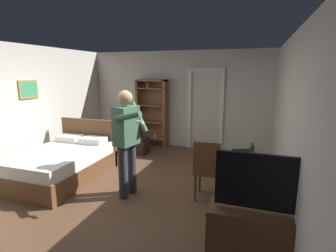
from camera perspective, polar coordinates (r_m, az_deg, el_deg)
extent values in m
plane|color=brown|center=(4.65, -9.01, -14.27)|extent=(6.65, 6.65, 0.00)
cube|color=beige|center=(7.09, 2.28, 5.83)|extent=(5.15, 0.12, 2.58)
cube|color=beige|center=(5.86, -31.84, 2.77)|extent=(0.12, 6.29, 2.58)
cube|color=#B2933F|center=(6.07, -28.41, 7.15)|extent=(0.03, 0.46, 0.37)
cube|color=#3E9865|center=(6.06, -28.33, 7.15)|extent=(0.01, 0.40, 0.31)
cube|color=beige|center=(3.79, 26.26, -0.73)|extent=(0.12, 6.29, 2.58)
cube|color=white|center=(6.95, 4.80, 3.47)|extent=(0.08, 0.08, 2.05)
cube|color=white|center=(6.80, 11.77, 3.07)|extent=(0.08, 0.08, 2.05)
cube|color=white|center=(6.79, 8.52, 12.20)|extent=(0.93, 0.08, 0.08)
cube|color=brown|center=(5.45, -22.54, -9.05)|extent=(1.35, 1.95, 0.35)
cube|color=white|center=(5.36, -22.78, -6.19)|extent=(1.29, 1.89, 0.22)
cube|color=brown|center=(6.05, -17.00, -3.29)|extent=(1.35, 0.08, 1.02)
cube|color=white|center=(6.00, -20.81, -2.49)|extent=(0.50, 0.34, 0.12)
cube|color=white|center=(5.64, -16.14, -3.04)|extent=(0.50, 0.34, 0.12)
cube|color=brown|center=(7.27, -6.44, 2.92)|extent=(0.06, 0.32, 1.83)
cube|color=brown|center=(6.98, -0.59, 2.62)|extent=(0.06, 0.32, 1.83)
cube|color=brown|center=(7.03, -3.67, 10.01)|extent=(0.84, 0.32, 0.04)
cube|color=brown|center=(7.25, -3.13, 2.96)|extent=(0.84, 0.02, 1.83)
cube|color=brown|center=(7.25, -3.50, -2.58)|extent=(0.78, 0.32, 0.03)
cylinder|color=#BBB6A9|center=(7.21, -2.87, -2.15)|extent=(0.06, 0.06, 0.10)
cube|color=brown|center=(7.15, -3.55, 0.97)|extent=(0.78, 0.32, 0.03)
cylinder|color=#5D3977|center=(7.15, -3.63, 1.43)|extent=(0.05, 0.05, 0.09)
cube|color=brown|center=(7.08, -3.60, 4.61)|extent=(0.78, 0.32, 0.03)
cube|color=brown|center=(7.04, -3.65, 8.31)|extent=(0.78, 0.32, 0.03)
cylinder|color=gray|center=(7.08, -4.60, 8.93)|extent=(0.07, 0.07, 0.12)
cube|color=brown|center=(3.28, 19.95, -21.52)|extent=(1.19, 0.40, 0.53)
cube|color=black|center=(2.98, 20.82, -11.58)|extent=(1.06, 0.05, 0.62)
cube|color=teal|center=(3.00, 20.80, -11.36)|extent=(1.00, 0.01, 0.56)
cylinder|color=brown|center=(4.40, 15.76, -11.38)|extent=(0.08, 0.08, 0.67)
cylinder|color=brown|center=(4.53, 15.53, -15.10)|extent=(0.40, 0.40, 0.03)
cylinder|color=brown|center=(4.27, 16.02, -7.06)|extent=(0.67, 0.67, 0.03)
cube|color=black|center=(4.27, 15.64, -6.68)|extent=(0.38, 0.32, 0.02)
cube|color=black|center=(4.12, 16.25, -5.73)|extent=(0.37, 0.30, 0.08)
cube|color=navy|center=(4.13, 16.23, -5.70)|extent=(0.33, 0.26, 0.06)
cylinder|color=#1E4F18|center=(4.16, 18.01, -5.82)|extent=(0.06, 0.06, 0.23)
cylinder|color=#1E4F18|center=(4.12, 18.13, -3.90)|extent=(0.03, 0.03, 0.06)
cylinder|color=brown|center=(4.51, 11.28, -12.07)|extent=(0.04, 0.04, 0.45)
cylinder|color=brown|center=(4.56, 6.96, -11.65)|extent=(0.04, 0.04, 0.45)
cylinder|color=brown|center=(4.20, 10.65, -13.90)|extent=(0.04, 0.04, 0.45)
cylinder|color=brown|center=(4.25, 5.99, -13.41)|extent=(0.04, 0.04, 0.45)
cube|color=brown|center=(4.28, 8.82, -9.75)|extent=(0.42, 0.42, 0.04)
cube|color=brown|center=(4.03, 8.52, -7.04)|extent=(0.42, 0.04, 0.50)
cylinder|color=#333338|center=(4.47, -7.98, -9.19)|extent=(0.15, 0.15, 0.88)
cylinder|color=#333338|center=(4.31, -9.86, -10.05)|extent=(0.15, 0.15, 0.88)
cube|color=#3F664C|center=(4.17, -9.23, 0.05)|extent=(0.34, 0.44, 0.62)
sphere|color=tan|center=(4.11, -9.43, 6.12)|extent=(0.24, 0.24, 0.24)
cylinder|color=#3F664C|center=(4.26, -6.43, 1.96)|extent=(0.35, 0.16, 0.50)
cylinder|color=#3F664C|center=(3.82, -8.83, 2.10)|extent=(0.48, 0.19, 0.20)
cube|color=white|center=(3.67, -6.27, 0.83)|extent=(0.13, 0.06, 0.04)
cube|color=black|center=(6.62, -6.51, -4.25)|extent=(0.53, 0.41, 0.41)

